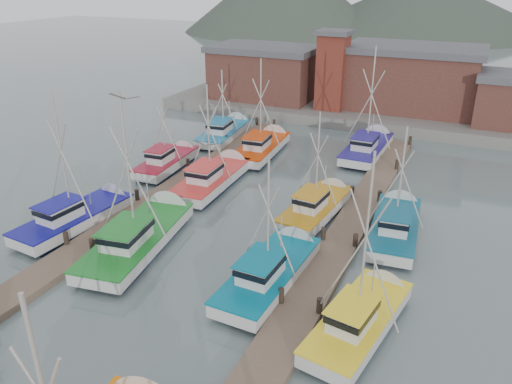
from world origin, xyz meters
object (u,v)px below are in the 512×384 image
at_px(boat_4, 142,235).
at_px(boat_12, 263,146).
at_px(lookout_tower, 332,70).
at_px(boat_8, 215,177).

xyz_separation_m(boat_4, boat_12, (0.01, 18.52, -0.00)).
height_order(boat_4, boat_12, boat_4).
distance_m(lookout_tower, boat_4, 33.02).
relative_size(lookout_tower, boat_4, 0.79).
xyz_separation_m(lookout_tower, boat_12, (-2.15, -14.07, -4.87)).
height_order(lookout_tower, boat_8, lookout_tower).
distance_m(lookout_tower, boat_12, 15.04).
height_order(boat_8, boat_12, boat_12).
relative_size(boat_4, boat_12, 1.12).
xyz_separation_m(boat_4, boat_8, (-0.49, 10.12, -0.01)).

